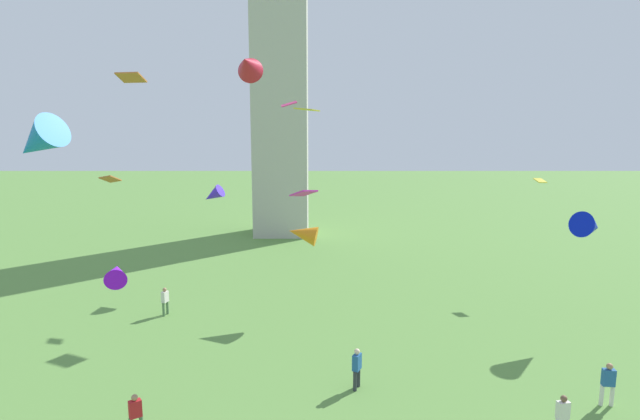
{
  "coord_description": "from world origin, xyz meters",
  "views": [
    {
      "loc": [
        -2.1,
        -7.09,
        10.96
      ],
      "look_at": [
        -2.09,
        15.35,
        7.27
      ],
      "focal_mm": 28.63,
      "sensor_mm": 36.0,
      "label": 1
    }
  ],
  "objects_px": {
    "kite_flying_5": "(540,180)",
    "kite_flying_8": "(213,195)",
    "kite_flying_2": "(302,234)",
    "kite_flying_11": "(307,110)",
    "person_5": "(165,300)",
    "kite_flying_4": "(116,273)",
    "kite_flying_6": "(110,179)",
    "kite_flying_7": "(590,226)",
    "kite_flying_10": "(303,193)",
    "kite_flying_9": "(289,104)",
    "kite_flying_3": "(37,142)",
    "person_3": "(357,366)",
    "person_0": "(608,382)",
    "person_1": "(135,413)",
    "kite_flying_1": "(131,77)",
    "kite_flying_0": "(247,65)",
    "person_2": "(562,414)"
  },
  "relations": [
    {
      "from": "kite_flying_7",
      "to": "kite_flying_9",
      "type": "xyz_separation_m",
      "value": [
        -16.69,
        8.26,
        6.82
      ]
    },
    {
      "from": "person_5",
      "to": "kite_flying_0",
      "type": "relative_size",
      "value": 0.82
    },
    {
      "from": "kite_flying_6",
      "to": "kite_flying_7",
      "type": "xyz_separation_m",
      "value": [
        26.64,
        -2.17,
        -2.33
      ]
    },
    {
      "from": "person_0",
      "to": "person_1",
      "type": "bearing_deg",
      "value": -167.9
    },
    {
      "from": "kite_flying_5",
      "to": "kite_flying_8",
      "type": "bearing_deg",
      "value": -95.63
    },
    {
      "from": "kite_flying_5",
      "to": "kite_flying_2",
      "type": "bearing_deg",
      "value": -76.49
    },
    {
      "from": "person_5",
      "to": "person_1",
      "type": "bearing_deg",
      "value": 30.72
    },
    {
      "from": "person_3",
      "to": "kite_flying_10",
      "type": "distance_m",
      "value": 7.69
    },
    {
      "from": "person_2",
      "to": "person_3",
      "type": "xyz_separation_m",
      "value": [
        -7.0,
        3.52,
        0.07
      ]
    },
    {
      "from": "kite_flying_0",
      "to": "kite_flying_10",
      "type": "bearing_deg",
      "value": -49.81
    },
    {
      "from": "kite_flying_2",
      "to": "kite_flying_11",
      "type": "distance_m",
      "value": 8.05
    },
    {
      "from": "kite_flying_6",
      "to": "kite_flying_4",
      "type": "bearing_deg",
      "value": 35.74
    },
    {
      "from": "kite_flying_4",
      "to": "person_0",
      "type": "bearing_deg",
      "value": 157.11
    },
    {
      "from": "kite_flying_4",
      "to": "kite_flying_7",
      "type": "height_order",
      "value": "kite_flying_7"
    },
    {
      "from": "kite_flying_2",
      "to": "kite_flying_6",
      "type": "height_order",
      "value": "kite_flying_6"
    },
    {
      "from": "kite_flying_4",
      "to": "kite_flying_9",
      "type": "height_order",
      "value": "kite_flying_9"
    },
    {
      "from": "person_1",
      "to": "kite_flying_7",
      "type": "bearing_deg",
      "value": 171.54
    },
    {
      "from": "person_5",
      "to": "kite_flying_6",
      "type": "xyz_separation_m",
      "value": [
        -2.98,
        0.58,
        7.03
      ]
    },
    {
      "from": "kite_flying_10",
      "to": "kite_flying_8",
      "type": "bearing_deg",
      "value": -9.43
    },
    {
      "from": "kite_flying_4",
      "to": "kite_flying_6",
      "type": "relative_size",
      "value": 1.42
    },
    {
      "from": "person_0",
      "to": "kite_flying_3",
      "type": "xyz_separation_m",
      "value": [
        -22.28,
        1.1,
        9.36
      ]
    },
    {
      "from": "kite_flying_7",
      "to": "kite_flying_2",
      "type": "bearing_deg",
      "value": 45.43
    },
    {
      "from": "kite_flying_6",
      "to": "kite_flying_9",
      "type": "bearing_deg",
      "value": 134.82
    },
    {
      "from": "kite_flying_11",
      "to": "person_5",
      "type": "bearing_deg",
      "value": 57.44
    },
    {
      "from": "kite_flying_7",
      "to": "kite_flying_8",
      "type": "xyz_separation_m",
      "value": [
        -21.95,
        7.8,
        0.64
      ]
    },
    {
      "from": "kite_flying_0",
      "to": "kite_flying_5",
      "type": "bearing_deg",
      "value": 27.76
    },
    {
      "from": "kite_flying_9",
      "to": "kite_flying_4",
      "type": "bearing_deg",
      "value": 62.32
    },
    {
      "from": "kite_flying_8",
      "to": "kite_flying_10",
      "type": "height_order",
      "value": "kite_flying_10"
    },
    {
      "from": "person_3",
      "to": "kite_flying_5",
      "type": "bearing_deg",
      "value": 162.89
    },
    {
      "from": "person_3",
      "to": "person_2",
      "type": "bearing_deg",
      "value": 88.84
    },
    {
      "from": "kite_flying_1",
      "to": "kite_flying_9",
      "type": "height_order",
      "value": "kite_flying_1"
    },
    {
      "from": "kite_flying_4",
      "to": "kite_flying_9",
      "type": "distance_m",
      "value": 17.82
    },
    {
      "from": "person_5",
      "to": "kite_flying_4",
      "type": "height_order",
      "value": "kite_flying_4"
    },
    {
      "from": "person_5",
      "to": "kite_flying_9",
      "type": "distance_m",
      "value": 15.03
    },
    {
      "from": "person_1",
      "to": "kite_flying_5",
      "type": "height_order",
      "value": "kite_flying_5"
    },
    {
      "from": "person_5",
      "to": "kite_flying_3",
      "type": "distance_m",
      "value": 12.99
    },
    {
      "from": "kite_flying_2",
      "to": "kite_flying_11",
      "type": "bearing_deg",
      "value": -175.71
    },
    {
      "from": "person_3",
      "to": "kite_flying_9",
      "type": "xyz_separation_m",
      "value": [
        -3.65,
        15.2,
        11.45
      ]
    },
    {
      "from": "kite_flying_3",
      "to": "kite_flying_11",
      "type": "bearing_deg",
      "value": 165.42
    },
    {
      "from": "person_0",
      "to": "kite_flying_11",
      "type": "relative_size",
      "value": 1.06
    },
    {
      "from": "person_5",
      "to": "kite_flying_1",
      "type": "xyz_separation_m",
      "value": [
        -2.73,
        4.12,
        13.03
      ]
    },
    {
      "from": "kite_flying_0",
      "to": "kite_flying_2",
      "type": "height_order",
      "value": "kite_flying_0"
    },
    {
      "from": "person_3",
      "to": "kite_flying_1",
      "type": "relative_size",
      "value": 0.98
    },
    {
      "from": "kite_flying_1",
      "to": "kite_flying_2",
      "type": "relative_size",
      "value": 0.92
    },
    {
      "from": "kite_flying_3",
      "to": "kite_flying_5",
      "type": "distance_m",
      "value": 30.09
    },
    {
      "from": "kite_flying_4",
      "to": "kite_flying_11",
      "type": "xyz_separation_m",
      "value": [
        7.6,
        12.31,
        7.03
      ]
    },
    {
      "from": "person_3",
      "to": "person_5",
      "type": "relative_size",
      "value": 1.07
    },
    {
      "from": "person_5",
      "to": "kite_flying_8",
      "type": "distance_m",
      "value": 8.37
    },
    {
      "from": "kite_flying_4",
      "to": "kite_flying_11",
      "type": "bearing_deg",
      "value": -139.86
    },
    {
      "from": "kite_flying_7",
      "to": "kite_flying_10",
      "type": "height_order",
      "value": "kite_flying_10"
    }
  ]
}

